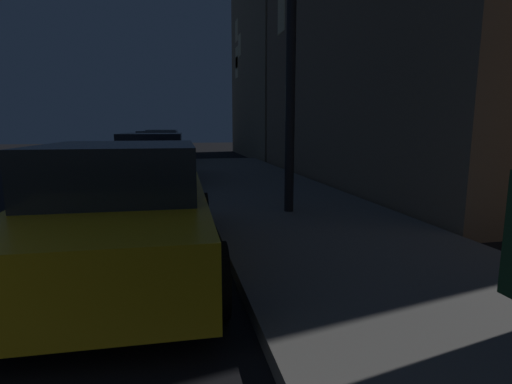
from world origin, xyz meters
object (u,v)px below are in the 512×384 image
at_px(car_yellow_cab, 123,210).
at_px(car_blue, 153,159).
at_px(car_black, 162,142).
at_px(car_silver, 159,148).

relative_size(car_yellow_cab, car_blue, 0.94).
bearing_deg(car_black, car_blue, -90.00).
distance_m(car_yellow_cab, car_silver, 12.91).
relative_size(car_yellow_cab, car_black, 0.96).
bearing_deg(car_silver, car_black, 89.99).
bearing_deg(car_blue, car_silver, 90.02).
bearing_deg(car_blue, car_black, 90.00).
bearing_deg(car_black, car_yellow_cab, -90.00).
distance_m(car_blue, car_silver, 5.95).
distance_m(car_yellow_cab, car_blue, 6.96).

